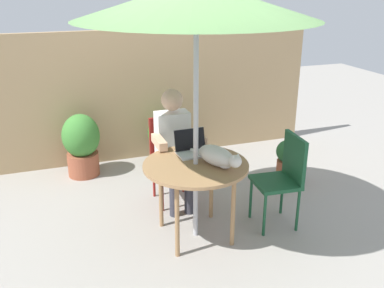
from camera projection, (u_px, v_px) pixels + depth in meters
name	position (u px, v px, depth m)	size (l,w,h in m)	color
ground_plane	(195.00, 235.00, 4.07)	(14.00, 14.00, 0.00)	gray
fence_back	(142.00, 95.00, 5.61)	(4.70, 0.08, 1.69)	tan
patio_table	(196.00, 171.00, 3.83)	(0.94, 0.94, 0.74)	#9E754C
patio_umbrella	(196.00, 1.00, 3.31)	(1.95, 1.95, 2.26)	#B7B7BC
chair_occupied	(170.00, 152.00, 4.58)	(0.40, 0.40, 0.91)	maroon
chair_empty	(284.00, 173.00, 4.08)	(0.43, 0.43, 0.91)	#194C2D
person_seated	(175.00, 142.00, 4.38)	(0.48, 0.48, 1.25)	white
laptop	(192.00, 146.00, 4.03)	(0.31, 0.26, 0.21)	silver
cat	(218.00, 157.00, 3.74)	(0.33, 0.63, 0.17)	silver
potted_plant_near_fence	(82.00, 144.00, 5.18)	(0.45, 0.45, 0.78)	#9E5138
potted_plant_by_chair	(169.00, 136.00, 5.50)	(0.53, 0.53, 0.70)	#595654
potted_plant_corner	(288.00, 160.00, 5.02)	(0.28, 0.28, 0.53)	#9E5138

